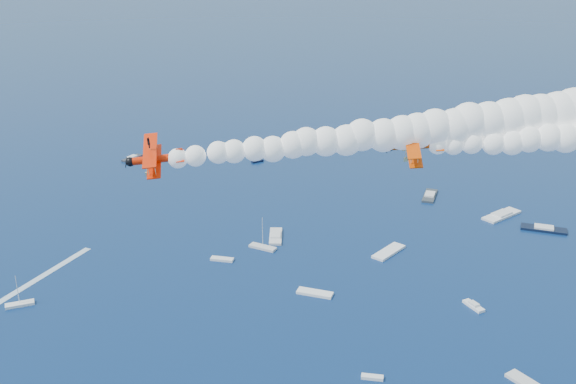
% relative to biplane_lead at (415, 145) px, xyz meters
% --- Properties ---
extents(biplane_lead, '(10.64, 12.42, 9.22)m').
position_rel_biplane_lead_xyz_m(biplane_lead, '(0.00, 0.00, 0.00)').
color(biplane_lead, '#DF4204').
extents(biplane_trail, '(11.40, 12.61, 7.92)m').
position_rel_biplane_lead_xyz_m(biplane_trail, '(-32.87, -15.77, -0.66)').
color(biplane_trail, red).
extents(smoke_trail_trail, '(71.93, 58.96, 12.40)m').
position_rel_biplane_lead_xyz_m(smoke_trail_trail, '(-2.18, -0.67, 1.98)').
color(smoke_trail_trail, white).
extents(spectator_boats, '(247.36, 180.57, 0.70)m').
position_rel_biplane_lead_xyz_m(spectator_boats, '(-19.06, 93.39, -57.29)').
color(spectator_boats, white).
rests_on(spectator_boats, ground).
extents(boat_wakes, '(78.93, 182.67, 0.04)m').
position_rel_biplane_lead_xyz_m(boat_wakes, '(-69.90, 111.45, -57.61)').
color(boat_wakes, white).
rests_on(boat_wakes, ground).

